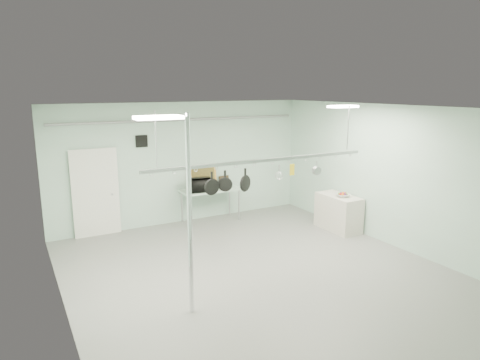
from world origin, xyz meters
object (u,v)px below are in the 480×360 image
skillet_mid (225,181)px  skillet_right (245,179)px  fruit_bowl (343,195)px  pot_rack (263,159)px  coffee_canister (213,186)px  chrome_pole (190,217)px  skillet_left (212,183)px  microwave (200,185)px  side_cabinet (338,213)px  prep_table (210,192)px

skillet_mid → skillet_right: bearing=30.7°
fruit_bowl → skillet_mid: (-3.76, -0.95, 0.95)m
skillet_mid → skillet_right: 0.43m
fruit_bowl → pot_rack: bearing=-162.0°
pot_rack → coffee_canister: 3.45m
pot_rack → skillet_right: (-0.40, 0.00, -0.36)m
fruit_bowl → skillet_mid: bearing=-165.8°
chrome_pole → skillet_right: bearing=31.0°
skillet_left → microwave: bearing=65.4°
side_cabinet → skillet_right: skillet_right is taller
microwave → skillet_left: skillet_left is taller
side_cabinet → prep_table: bearing=139.2°
side_cabinet → pot_rack: bearing=-159.6°
skillet_mid → pot_rack: bearing=30.7°
prep_table → microwave: size_ratio=2.57×
pot_rack → coffee_canister: (0.44, 3.19, -1.23)m
prep_table → coffee_canister: coffee_canister is taller
chrome_pole → coffee_canister: chrome_pole is taller
fruit_bowl → chrome_pole: bearing=-159.0°
microwave → skillet_right: (-0.45, -3.19, 0.80)m
microwave → skillet_mid: size_ratio=1.64×
coffee_canister → fruit_bowl: 3.35m
pot_rack → prep_table: bearing=83.1°
prep_table → skillet_right: 3.55m
skillet_left → skillet_mid: 0.27m
microwave → skillet_right: 3.32m
skillet_left → skillet_mid: (0.27, 0.00, 0.02)m
chrome_pole → skillet_mid: chrome_pole is taller
prep_table → fruit_bowl: fruit_bowl is taller
side_cabinet → pot_rack: size_ratio=0.25×
skillet_left → coffee_canister: bearing=59.4°
side_cabinet → microwave: bearing=144.2°
prep_table → fruit_bowl: size_ratio=4.74×
fruit_bowl → side_cabinet: bearing=82.6°
fruit_bowl → skillet_left: skillet_left is taller
skillet_mid → skillet_right: (0.43, 0.00, -0.02)m
skillet_right → side_cabinet: bearing=-8.5°
fruit_bowl → skillet_left: (-4.02, -0.95, 0.93)m
skillet_right → pot_rack: bearing=-26.7°
pot_rack → skillet_left: (-1.09, 0.00, -0.36)m
chrome_pole → skillet_mid: size_ratio=8.43×
chrome_pole → microwave: size_ratio=5.13×
microwave → skillet_mid: (-0.88, -3.19, 0.82)m
prep_table → side_cabinet: 3.39m
side_cabinet → skillet_left: 4.43m
chrome_pole → microwave: chrome_pole is taller
skillet_right → skillet_mid: bearing=153.3°
pot_rack → fruit_bowl: size_ratio=14.23×
chrome_pole → coffee_canister: 4.75m
prep_table → skillet_left: size_ratio=3.79×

